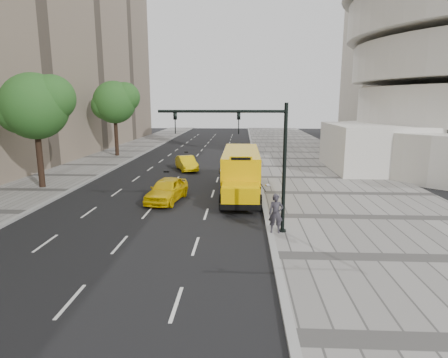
{
  "coord_description": "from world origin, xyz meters",
  "views": [
    {
      "loc": [
        4.59,
        -25.96,
        6.39
      ],
      "look_at": [
        3.5,
        -4.0,
        1.9
      ],
      "focal_mm": 30.0,
      "sensor_mm": 36.0,
      "label": 1
    }
  ],
  "objects_px": {
    "tree_b": "(36,106)",
    "tree_c": "(115,102)",
    "taxi_far": "(187,163)",
    "traffic_signal": "(255,152)",
    "school_bus": "(241,168)",
    "taxi_near": "(167,190)",
    "pedestrian": "(276,213)"
  },
  "relations": [
    {
      "from": "pedestrian",
      "to": "traffic_signal",
      "type": "relative_size",
      "value": 0.3
    },
    {
      "from": "tree_c",
      "to": "school_bus",
      "type": "height_order",
      "value": "tree_c"
    },
    {
      "from": "taxi_far",
      "to": "taxi_near",
      "type": "bearing_deg",
      "value": -109.18
    },
    {
      "from": "school_bus",
      "to": "pedestrian",
      "type": "distance_m",
      "value": 9.32
    },
    {
      "from": "school_bus",
      "to": "traffic_signal",
      "type": "xyz_separation_m",
      "value": [
        0.69,
        -8.98,
        2.33
      ]
    },
    {
      "from": "tree_b",
      "to": "taxi_near",
      "type": "distance_m",
      "value": 11.84
    },
    {
      "from": "tree_b",
      "to": "pedestrian",
      "type": "xyz_separation_m",
      "value": [
        16.65,
        -9.32,
        -5.07
      ]
    },
    {
      "from": "taxi_far",
      "to": "pedestrian",
      "type": "height_order",
      "value": "pedestrian"
    },
    {
      "from": "taxi_far",
      "to": "traffic_signal",
      "type": "distance_m",
      "value": 18.91
    },
    {
      "from": "taxi_far",
      "to": "traffic_signal",
      "type": "relative_size",
      "value": 0.65
    },
    {
      "from": "tree_b",
      "to": "school_bus",
      "type": "xyz_separation_m",
      "value": [
        14.91,
        -0.19,
        -4.41
      ]
    },
    {
      "from": "school_bus",
      "to": "traffic_signal",
      "type": "height_order",
      "value": "traffic_signal"
    },
    {
      "from": "school_bus",
      "to": "taxi_near",
      "type": "distance_m",
      "value": 5.76
    },
    {
      "from": "tree_b",
      "to": "pedestrian",
      "type": "relative_size",
      "value": 4.44
    },
    {
      "from": "tree_b",
      "to": "taxi_near",
      "type": "bearing_deg",
      "value": -17.31
    },
    {
      "from": "taxi_far",
      "to": "pedestrian",
      "type": "bearing_deg",
      "value": -89.71
    },
    {
      "from": "tree_b",
      "to": "school_bus",
      "type": "height_order",
      "value": "tree_b"
    },
    {
      "from": "traffic_signal",
      "to": "tree_c",
      "type": "bearing_deg",
      "value": 120.61
    },
    {
      "from": "tree_c",
      "to": "taxi_near",
      "type": "distance_m",
      "value": 23.39
    },
    {
      "from": "tree_c",
      "to": "school_bus",
      "type": "bearing_deg",
      "value": -49.39
    },
    {
      "from": "school_bus",
      "to": "tree_c",
      "type": "bearing_deg",
      "value": 130.61
    },
    {
      "from": "tree_c",
      "to": "taxi_far",
      "type": "xyz_separation_m",
      "value": [
        9.63,
        -8.75,
        -5.81
      ]
    },
    {
      "from": "school_bus",
      "to": "pedestrian",
      "type": "bearing_deg",
      "value": -79.19
    },
    {
      "from": "school_bus",
      "to": "traffic_signal",
      "type": "bearing_deg",
      "value": -85.6
    },
    {
      "from": "pedestrian",
      "to": "school_bus",
      "type": "bearing_deg",
      "value": 102.68
    },
    {
      "from": "tree_b",
      "to": "taxi_near",
      "type": "height_order",
      "value": "tree_b"
    },
    {
      "from": "tree_b",
      "to": "traffic_signal",
      "type": "height_order",
      "value": "tree_b"
    },
    {
      "from": "pedestrian",
      "to": "traffic_signal",
      "type": "bearing_deg",
      "value": 173.48
    },
    {
      "from": "tree_c",
      "to": "taxi_near",
      "type": "height_order",
      "value": "tree_c"
    },
    {
      "from": "taxi_far",
      "to": "pedestrian",
      "type": "relative_size",
      "value": 2.15
    },
    {
      "from": "taxi_near",
      "to": "traffic_signal",
      "type": "bearing_deg",
      "value": -38.39
    },
    {
      "from": "tree_b",
      "to": "tree_c",
      "type": "xyz_separation_m",
      "value": [
        0.0,
        17.2,
        0.31
      ]
    }
  ]
}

